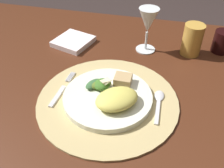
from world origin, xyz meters
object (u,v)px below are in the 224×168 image
Objects in this scene: dinner_plate at (108,97)px; spoon at (159,100)px; napkin at (73,41)px; dark_tumbler at (222,42)px; wine_glass at (148,22)px; fork at (61,90)px; dining_table at (97,121)px; amber_tumbler at (192,40)px.

spoon is (0.14, 0.03, -0.01)m from dinner_plate.
dark_tumbler is at bearing 8.04° from napkin.
spoon is 0.41m from napkin.
wine_glass is (0.06, 0.29, 0.09)m from dinner_plate.
dark_tumbler is at bearing 36.36° from fork.
napkin is at bearing -171.96° from dark_tumbler.
wine_glass is at bearing 4.46° from napkin.
dining_table is 9.12× the size of fork.
fork is 0.36m from wine_glass.
spoon is at bearing 4.62° from fork.
wine_glass is 1.42× the size of amber_tumbler.
dinner_plate reaches higher than fork.
napkin is 1.61× the size of dark_tumbler.
amber_tumbler is (0.15, 0.01, -0.05)m from wine_glass.
dinner_plate reaches higher than napkin.
dinner_plate is 2.25× the size of amber_tumbler.
dining_table is 5.89× the size of dinner_plate.
dinner_plate is 1.55× the size of fork.
dinner_plate is at bearing -102.79° from wine_glass.
amber_tumbler is at bearing 46.51° from dining_table.
amber_tumbler is (0.35, 0.30, 0.05)m from fork.
dining_table is at bearing -56.94° from napkin.
napkin is 1.14× the size of amber_tumbler.
napkin is at bearing 123.06° from dining_table.
spoon is 0.85× the size of wine_glass.
dining_table is 0.41m from amber_tumbler.
dining_table is 0.50m from dark_tumbler.
amber_tumbler is (0.22, 0.30, 0.04)m from dinner_plate.
dinner_plate is at bearing -125.94° from amber_tumbler.
wine_glass is at bearing -168.33° from dark_tumbler.
amber_tumbler is at bearing -158.74° from dark_tumbler.
dining_table is 0.36m from wine_glass.
dinner_plate is 1.58× the size of wine_glass.
dark_tumbler reaches higher than dinner_plate.
spoon is 0.29m from amber_tumbler.
fork is at bearing -76.78° from napkin.
dark_tumbler is (0.10, 0.04, -0.02)m from amber_tumbler.
napkin is 0.52m from dark_tumbler.
dark_tumbler is (0.18, 0.31, 0.03)m from spoon.
wine_glass is at bearing -175.30° from amber_tumbler.
spoon reaches higher than fork.
dinner_plate is 1.97× the size of napkin.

